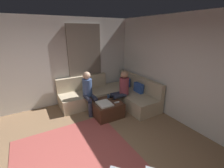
{
  "coord_description": "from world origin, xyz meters",
  "views": [
    {
      "loc": [
        1.97,
        -0.44,
        2.3
      ],
      "look_at": [
        -1.63,
        1.63,
        0.85
      ],
      "focal_mm": 24.63,
      "sensor_mm": 36.0,
      "label": 1
    }
  ],
  "objects_px": {
    "coffee_mug": "(108,96)",
    "person_on_couch_side": "(89,91)",
    "ottoman": "(107,109)",
    "game_remote": "(117,102)",
    "sectional_couch": "(112,95)",
    "person_on_couch_back": "(121,89)"
  },
  "relations": [
    {
      "from": "sectional_couch",
      "to": "ottoman",
      "type": "xyz_separation_m",
      "value": [
        0.62,
        -0.52,
        -0.07
      ]
    },
    {
      "from": "person_on_couch_back",
      "to": "person_on_couch_side",
      "type": "distance_m",
      "value": 0.96
    },
    {
      "from": "game_remote",
      "to": "person_on_couch_side",
      "type": "relative_size",
      "value": 0.12
    },
    {
      "from": "sectional_couch",
      "to": "coffee_mug",
      "type": "distance_m",
      "value": 0.56
    },
    {
      "from": "coffee_mug",
      "to": "game_remote",
      "type": "xyz_separation_m",
      "value": [
        0.4,
        0.04,
        -0.04
      ]
    },
    {
      "from": "sectional_couch",
      "to": "game_remote",
      "type": "distance_m",
      "value": 0.87
    },
    {
      "from": "sectional_couch",
      "to": "person_on_couch_back",
      "type": "relative_size",
      "value": 2.12
    },
    {
      "from": "sectional_couch",
      "to": "coffee_mug",
      "type": "bearing_deg",
      "value": -40.17
    },
    {
      "from": "sectional_couch",
      "to": "person_on_couch_side",
      "type": "distance_m",
      "value": 0.94
    },
    {
      "from": "sectional_couch",
      "to": "person_on_couch_side",
      "type": "bearing_deg",
      "value": -80.13
    },
    {
      "from": "ottoman",
      "to": "game_remote",
      "type": "distance_m",
      "value": 0.36
    },
    {
      "from": "sectional_couch",
      "to": "ottoman",
      "type": "distance_m",
      "value": 0.81
    },
    {
      "from": "coffee_mug",
      "to": "person_on_couch_back",
      "type": "height_order",
      "value": "person_on_couch_back"
    },
    {
      "from": "coffee_mug",
      "to": "person_on_couch_back",
      "type": "bearing_deg",
      "value": 78.16
    },
    {
      "from": "game_remote",
      "to": "sectional_couch",
      "type": "bearing_deg",
      "value": 159.56
    },
    {
      "from": "coffee_mug",
      "to": "person_on_couch_side",
      "type": "distance_m",
      "value": 0.6
    },
    {
      "from": "ottoman",
      "to": "coffee_mug",
      "type": "relative_size",
      "value": 8.0
    },
    {
      "from": "coffee_mug",
      "to": "person_on_couch_side",
      "type": "xyz_separation_m",
      "value": [
        -0.25,
        -0.51,
        0.19
      ]
    },
    {
      "from": "ottoman",
      "to": "game_remote",
      "type": "relative_size",
      "value": 5.07
    },
    {
      "from": "ottoman",
      "to": "person_on_couch_back",
      "type": "xyz_separation_m",
      "value": [
        -0.14,
        0.57,
        0.45
      ]
    },
    {
      "from": "coffee_mug",
      "to": "ottoman",
      "type": "bearing_deg",
      "value": -39.29
    },
    {
      "from": "ottoman",
      "to": "person_on_couch_side",
      "type": "distance_m",
      "value": 0.73
    }
  ]
}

